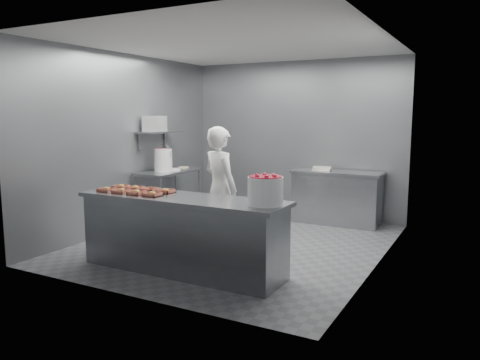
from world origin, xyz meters
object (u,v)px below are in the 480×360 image
object	(u,v)px
glaze_bucket	(163,160)
appliance	(155,124)
tray_5	(135,188)
worker	(220,188)
tray_3	(152,194)
tray_2	(137,193)
back_counter	(337,197)
tray_0	(107,189)
tray_7	(166,191)
prep_table	(169,189)
strawberry_tub	(265,190)
service_counter	(182,234)
tray_4	(121,187)
tray_6	(151,190)
tray_1	(121,191)

from	to	relation	value
glaze_bucket	appliance	bearing A→B (deg)	-179.31
tray_5	worker	distance (m)	1.16
tray_3	worker	xyz separation A→B (m)	(0.23, 1.17, -0.08)
tray_2	tray_5	xyz separation A→B (m)	(-0.24, 0.26, 0.00)
back_counter	tray_5	size ratio (longest dim) A/B	8.01
tray_0	tray_7	size ratio (longest dim) A/B	1.00
prep_table	tray_5	world-z (taller)	tray_5
worker	back_counter	bearing A→B (deg)	-90.47
tray_5	appliance	xyz separation A→B (m)	(-1.02, 1.70, 0.77)
tray_5	strawberry_tub	world-z (taller)	strawberry_tub
strawberry_tub	service_counter	bearing A→B (deg)	-179.50
tray_2	strawberry_tub	xyz separation A→B (m)	(1.64, 0.14, 0.14)
tray_7	glaze_bucket	bearing A→B (deg)	128.23
tray_0	strawberry_tub	size ratio (longest dim) A/B	0.50
tray_2	tray_3	size ratio (longest dim) A/B	1.00
prep_table	tray_3	xyz separation A→B (m)	(1.33, -2.08, 0.33)
tray_4	tray_6	xyz separation A→B (m)	(0.48, 0.00, -0.00)
back_counter	tray_7	distance (m)	3.38
tray_0	glaze_bucket	bearing A→B (deg)	107.54
tray_4	appliance	bearing A→B (deg)	114.64
service_counter	tray_2	xyz separation A→B (m)	(-0.56, -0.13, 0.47)
tray_6	tray_7	xyz separation A→B (m)	(0.24, -0.00, 0.00)
service_counter	tray_1	distance (m)	0.94
strawberry_tub	glaze_bucket	xyz separation A→B (m)	(-2.74, 1.82, 0.03)
back_counter	worker	size ratio (longest dim) A/B	0.89
prep_table	tray_0	bearing A→B (deg)	-73.69
tray_4	service_counter	bearing A→B (deg)	-7.07
prep_table	tray_6	world-z (taller)	tray_6
tray_1	strawberry_tub	size ratio (longest dim) A/B	0.50
tray_0	tray_5	bearing A→B (deg)	47.09
tray_3	appliance	bearing A→B (deg)	127.47
service_counter	tray_4	distance (m)	1.15
prep_table	strawberry_tub	world-z (taller)	strawberry_tub
tray_0	worker	bearing A→B (deg)	50.93
prep_table	appliance	world-z (taller)	appliance
prep_table	tray_1	bearing A→B (deg)	-67.80
service_counter	worker	size ratio (longest dim) A/B	1.54
worker	tray_7	bearing A→B (deg)	99.49
service_counter	tray_6	xyz separation A→B (m)	(-0.56, 0.13, 0.47)
worker	appliance	world-z (taller)	appliance
tray_1	tray_5	size ratio (longest dim) A/B	1.00
tray_0	glaze_bucket	size ratio (longest dim) A/B	0.41
tray_4	tray_6	size ratio (longest dim) A/B	1.00
tray_7	appliance	bearing A→B (deg)	131.45
tray_0	tray_1	size ratio (longest dim) A/B	1.00
tray_1	strawberry_tub	world-z (taller)	strawberry_tub
tray_3	prep_table	bearing A→B (deg)	122.58
back_counter	tray_1	bearing A→B (deg)	-116.73
worker	appliance	size ratio (longest dim) A/B	4.92
tray_0	tray_4	xyz separation A→B (m)	(0.00, 0.26, 0.00)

